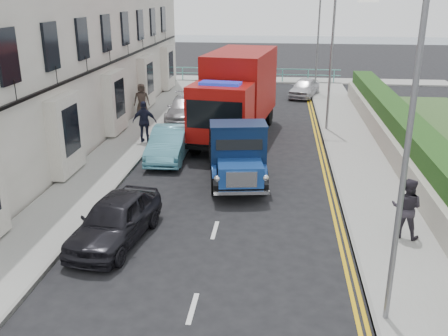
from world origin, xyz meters
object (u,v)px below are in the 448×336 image
(bedford_lorry, at_px, (238,157))
(lamp_mid, at_px, (329,53))
(lamp_far, at_px, (316,36))
(parked_car_front, at_px, (115,220))
(red_lorry, at_px, (237,93))
(lamp_near, at_px, (401,148))

(bedford_lorry, bearing_deg, lamp_mid, 56.30)
(lamp_far, distance_m, parked_car_front, 24.25)
(lamp_mid, distance_m, lamp_far, 10.00)
(lamp_far, relative_size, parked_car_front, 1.75)
(lamp_mid, distance_m, bedford_lorry, 9.49)
(bedford_lorry, bearing_deg, lamp_far, 69.44)
(lamp_far, height_order, red_lorry, lamp_far)
(red_lorry, bearing_deg, lamp_mid, 27.67)
(parked_car_front, bearing_deg, lamp_near, -15.43)
(red_lorry, relative_size, parked_car_front, 2.03)
(lamp_near, bearing_deg, lamp_mid, 90.00)
(lamp_far, xyz_separation_m, bedford_lorry, (-3.82, -18.19, -2.90))
(lamp_near, distance_m, lamp_far, 26.00)
(lamp_near, relative_size, lamp_mid, 1.00)
(red_lorry, distance_m, parked_car_front, 11.80)
(lamp_mid, distance_m, red_lorry, 5.03)
(lamp_near, height_order, red_lorry, lamp_near)
(lamp_near, distance_m, bedford_lorry, 9.16)
(lamp_mid, bearing_deg, red_lorry, -160.45)
(lamp_far, distance_m, red_lorry, 12.52)
(lamp_mid, height_order, lamp_far, same)
(lamp_near, xyz_separation_m, bedford_lorry, (-3.82, 7.81, -2.90))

